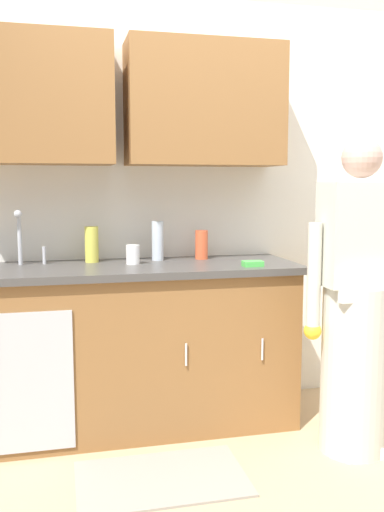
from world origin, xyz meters
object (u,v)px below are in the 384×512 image
bottle_soap (158,241)px  cup_by_sink (133,255)px  bottle_dish_liquid (202,245)px  bottle_water_tall (92,244)px  sink (27,271)px  person_at_sink (356,321)px  sponge (253,264)px

bottle_soap → cup_by_sink: bearing=-141.4°
bottle_dish_liquid → bottle_water_tall: (-0.66, 0.01, 0.02)m
bottle_soap → bottle_water_tall: bearing=179.9°
sink → person_at_sink: (1.65, -0.58, -0.23)m
cup_by_sink → person_at_sink: bearing=-29.6°
sink → bottle_water_tall: 0.41m
person_at_sink → sponge: 0.62m
person_at_sink → bottle_water_tall: person_at_sink is taller
person_at_sink → cup_by_sink: person_at_sink is taller
bottle_water_tall → person_at_sink: bearing=-29.8°
sponge → bottle_dish_liquid: bearing=118.5°
bottle_dish_liquid → bottle_soap: size_ratio=0.75×
sink → cup_by_sink: size_ratio=4.58×
person_at_sink → cup_by_sink: bearing=150.4°
person_at_sink → bottle_dish_liquid: 1.02m
bottle_water_tall → sponge: (0.85, -0.38, -0.09)m
bottle_dish_liquid → bottle_soap: (-0.27, 0.01, 0.03)m
bottle_dish_liquid → bottle_soap: bearing=178.3°
sink → bottle_soap: (0.75, 0.16, 0.13)m
bottle_dish_liquid → person_at_sink: bearing=-49.0°
bottle_water_tall → sponge: 0.94m
person_at_sink → sponge: (-0.43, 0.36, 0.26)m
person_at_sink → bottle_dish_liquid: person_at_sink is taller
sponge → cup_by_sink: bearing=159.1°
cup_by_sink → sponge: cup_by_sink is taller
sink → bottle_water_tall: size_ratio=2.40×
sink → cup_by_sink: bearing=2.5°
bottle_soap → sponge: 0.61m
sink → bottle_dish_liquid: sink is taller
person_at_sink → bottle_soap: person_at_sink is taller
bottle_dish_liquid → cup_by_sink: (-0.43, -0.12, -0.03)m
person_at_sink → bottle_water_tall: bearing=150.2°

